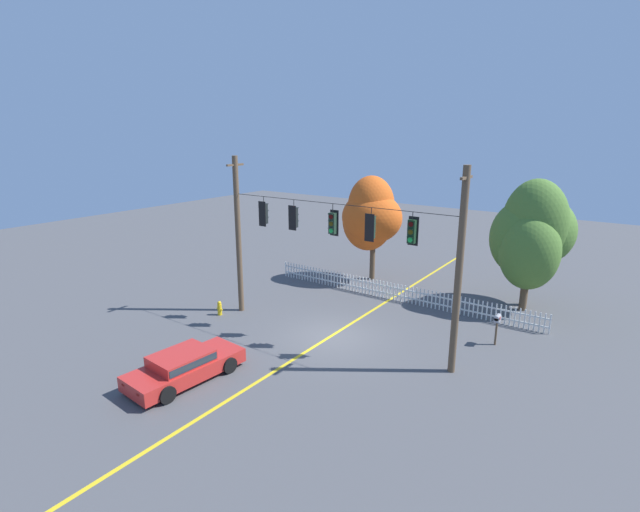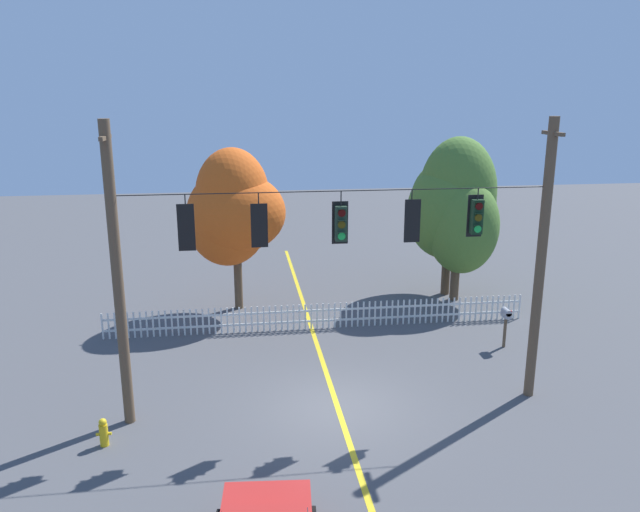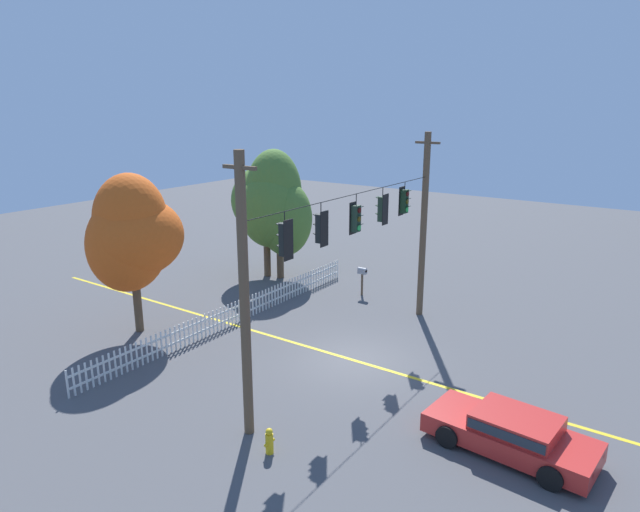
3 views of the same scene
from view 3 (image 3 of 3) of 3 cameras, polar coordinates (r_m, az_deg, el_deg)
ground at (r=21.18m, az=3.37°, el=-10.53°), size 80.00×80.00×0.00m
lane_centerline_stripe at (r=21.17m, az=3.37°, el=-10.52°), size 0.16×36.00×0.01m
signal_support_span at (r=19.74m, az=3.55°, el=0.28°), size 11.76×1.10×8.08m
traffic_signal_southbound_primary at (r=16.28m, az=-3.56°, el=1.70°), size 0.43×0.38×1.43m
traffic_signal_northbound_secondary at (r=17.73m, az=0.12°, el=2.84°), size 0.43×0.38×1.40m
traffic_signal_northbound_primary at (r=19.50m, az=3.66°, el=3.84°), size 0.43×0.38×1.44m
traffic_signal_westbound_side at (r=21.11m, az=6.38°, el=4.78°), size 0.43×0.38×1.40m
traffic_signal_eastbound_side at (r=22.71m, az=8.56°, el=5.54°), size 0.43×0.38×1.36m
white_picket_fence at (r=24.63m, az=-8.42°, el=-5.61°), size 15.95×0.06×0.99m
autumn_maple_near_fence at (r=23.38m, az=-18.56°, el=2.06°), size 3.95×3.27×6.63m
autumn_maple_mid at (r=30.60m, az=-5.59°, el=5.49°), size 3.69×3.50×6.10m
autumn_oak_far_east at (r=29.86m, az=-4.53°, el=5.07°), size 3.79×3.53×6.94m
parked_car at (r=16.72m, az=18.94°, el=-16.59°), size 2.27×4.62×1.15m
fire_hydrant at (r=16.02m, az=-5.17°, el=-18.25°), size 0.38×0.22×0.75m
roadside_mailbox at (r=27.63m, az=4.32°, el=-1.72°), size 0.25×0.44×1.43m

